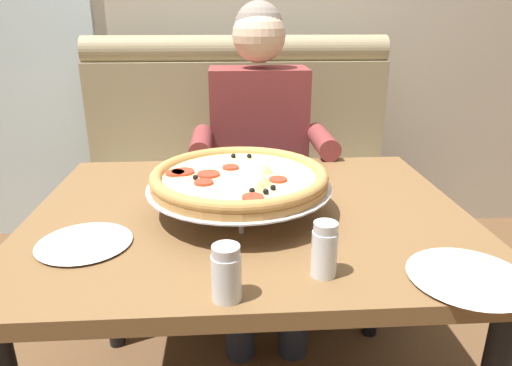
# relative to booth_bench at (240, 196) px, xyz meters

# --- Properties ---
(booth_bench) EXTENTS (1.47, 0.78, 1.13)m
(booth_bench) POSITION_rel_booth_bench_xyz_m (0.00, 0.00, 0.00)
(booth_bench) COLOR #998966
(booth_bench) RESTS_ON ground_plane
(dining_table) EXTENTS (1.15, 0.91, 0.73)m
(dining_table) POSITION_rel_booth_bench_xyz_m (0.00, -0.92, 0.24)
(dining_table) COLOR brown
(dining_table) RESTS_ON ground_plane
(diner_main) EXTENTS (0.54, 0.64, 1.27)m
(diner_main) POSITION_rel_booth_bench_xyz_m (0.08, -0.27, 0.31)
(diner_main) COLOR #2D3342
(diner_main) RESTS_ON ground_plane
(pizza) EXTENTS (0.48, 0.48, 0.13)m
(pizza) POSITION_rel_booth_bench_xyz_m (-0.03, -0.93, 0.42)
(pizza) COLOR silver
(pizza) RESTS_ON dining_table
(shaker_oregano) EXTENTS (0.06, 0.06, 0.11)m
(shaker_oregano) POSITION_rel_booth_bench_xyz_m (-0.06, -1.33, 0.38)
(shaker_oregano) COLOR white
(shaker_oregano) RESTS_ON dining_table
(shaker_pepper_flakes) EXTENTS (0.05, 0.05, 0.11)m
(shaker_pepper_flakes) POSITION_rel_booth_bench_xyz_m (0.13, -1.26, 0.38)
(shaker_pepper_flakes) COLOR white
(shaker_pepper_flakes) RESTS_ON dining_table
(plate_near_left) EXTENTS (0.21, 0.21, 0.02)m
(plate_near_left) POSITION_rel_booth_bench_xyz_m (-0.38, -1.10, 0.34)
(plate_near_left) COLOR white
(plate_near_left) RESTS_ON dining_table
(plate_near_right) EXTENTS (0.24, 0.24, 0.02)m
(plate_near_right) POSITION_rel_booth_bench_xyz_m (0.42, -1.29, 0.34)
(plate_near_right) COLOR white
(plate_near_right) RESTS_ON dining_table
(patio_chair) EXTENTS (0.42, 0.42, 0.86)m
(patio_chair) POSITION_rel_booth_bench_xyz_m (-1.30, 1.23, 0.13)
(patio_chair) COLOR black
(patio_chair) RESTS_ON ground_plane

